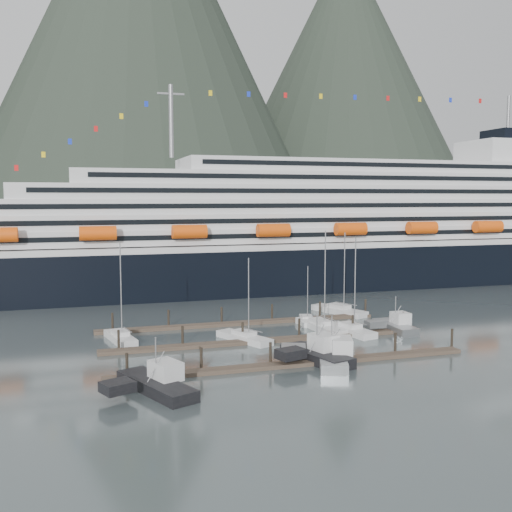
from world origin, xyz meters
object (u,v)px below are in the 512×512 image
object	(u,v)px
sailboat_a	(120,338)
trawler_e	(395,326)
sailboat_h	(350,331)
sailboat_b	(244,338)
sailboat_d	(321,327)
trawler_a	(155,384)
cruise_ship	(335,236)
trawler_b	(316,354)
sailboat_g	(339,311)
sailboat_f	(307,321)
trawler_c	(330,355)

from	to	relation	value
sailboat_a	trawler_e	world-z (taller)	sailboat_a
sailboat_h	sailboat_b	bearing A→B (deg)	76.86
sailboat_d	trawler_a	xyz separation A→B (m)	(-29.91, -23.48, 0.42)
cruise_ship	trawler_b	bearing A→B (deg)	-116.43
cruise_ship	sailboat_g	bearing A→B (deg)	-113.12
sailboat_f	trawler_b	world-z (taller)	sailboat_f
sailboat_d	sailboat_h	distance (m)	5.22
sailboat_g	trawler_a	bearing A→B (deg)	109.82
trawler_a	trawler_e	xyz separation A→B (m)	(40.93, 19.14, -0.05)
sailboat_a	sailboat_d	bearing A→B (deg)	-104.08
cruise_ship	sailboat_h	size ratio (longest dim) A/B	13.21
sailboat_d	trawler_e	size ratio (longest dim) A/B	1.74
cruise_ship	trawler_e	world-z (taller)	cruise_ship
trawler_c	sailboat_d	bearing A→B (deg)	1.23
cruise_ship	trawler_e	xyz separation A→B (m)	(-12.59, -50.86, -11.22)
sailboat_a	sailboat_g	xyz separation A→B (m)	(40.43, 9.94, -0.00)
trawler_c	trawler_a	bearing A→B (deg)	124.18
cruise_ship	trawler_c	size ratio (longest dim) A/B	15.61
sailboat_a	trawler_b	xyz separation A→B (m)	(23.64, -18.93, 0.48)
trawler_e	trawler_a	bearing A→B (deg)	114.33
trawler_a	trawler_c	distance (m)	24.28
sailboat_g	sailboat_h	world-z (taller)	sailboat_h
sailboat_d	trawler_c	size ratio (longest dim) A/B	1.24
sailboat_b	trawler_e	distance (m)	25.05
trawler_a	trawler_b	bearing A→B (deg)	-96.83
sailboat_d	trawler_e	world-z (taller)	sailboat_d
sailboat_d	sailboat_f	bearing A→B (deg)	-4.84
sailboat_f	sailboat_g	bearing A→B (deg)	-37.77
sailboat_h	sailboat_f	bearing A→B (deg)	8.17
sailboat_d	sailboat_f	xyz separation A→B (m)	(-0.20, 5.40, -0.06)
sailboat_a	sailboat_h	world-z (taller)	sailboat_h
sailboat_g	trawler_c	world-z (taller)	sailboat_g
cruise_ship	trawler_c	bearing A→B (deg)	-114.93
sailboat_a	trawler_a	world-z (taller)	sailboat_a
sailboat_d	sailboat_h	bearing A→B (deg)	-147.03
sailboat_b	sailboat_h	xyz separation A→B (m)	(17.37, -0.20, 0.04)
sailboat_b	trawler_b	bearing A→B (deg)	178.69
sailboat_g	sailboat_h	size ratio (longest dim) A/B	0.98
sailboat_d	trawler_b	size ratio (longest dim) A/B	1.41
sailboat_f	trawler_e	world-z (taller)	sailboat_f
trawler_a	trawler_b	size ratio (longest dim) A/B	1.07
trawler_b	trawler_c	distance (m)	1.88
sailboat_a	sailboat_g	bearing A→B (deg)	-87.33
sailboat_b	sailboat_d	world-z (taller)	sailboat_d
sailboat_d	trawler_c	distance (m)	18.91
sailboat_a	trawler_a	bearing A→B (deg)	173.03
trawler_e	sailboat_d	bearing A→B (deg)	67.79
sailboat_g	trawler_e	distance (m)	16.08
sailboat_h	trawler_e	world-z (taller)	sailboat_h
trawler_e	sailboat_b	bearing A→B (deg)	88.06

